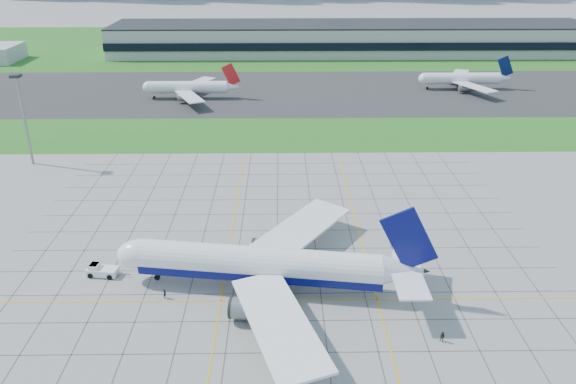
# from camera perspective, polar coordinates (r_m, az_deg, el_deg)

# --- Properties ---
(ground) EXTENTS (1400.00, 1400.00, 0.00)m
(ground) POSITION_cam_1_polar(r_m,az_deg,el_deg) (103.91, -1.14, -10.27)
(ground) COLOR gray
(ground) RESTS_ON ground
(grass_median) EXTENTS (700.00, 35.00, 0.04)m
(grass_median) POSITION_cam_1_polar(r_m,az_deg,el_deg) (185.02, -1.03, 5.90)
(grass_median) COLOR #20671D
(grass_median) RESTS_ON ground
(asphalt_taxiway) EXTENTS (700.00, 75.00, 0.04)m
(asphalt_taxiway) POSITION_cam_1_polar(r_m,az_deg,el_deg) (237.76, -1.00, 10.16)
(asphalt_taxiway) COLOR #383838
(asphalt_taxiway) RESTS_ON ground
(grass_far) EXTENTS (700.00, 145.00, 0.04)m
(grass_far) POSITION_cam_1_polar(r_m,az_deg,el_deg) (345.37, -0.96, 14.73)
(grass_far) COLOR #20671D
(grass_far) RESTS_ON ground
(apron_markings) EXTENTS (120.00, 130.00, 0.03)m
(apron_markings) POSITION_cam_1_polar(r_m,az_deg,el_deg) (113.17, -0.90, -7.05)
(apron_markings) COLOR #474744
(apron_markings) RESTS_ON ground
(terminal) EXTENTS (260.00, 43.00, 15.80)m
(terminal) POSITION_cam_1_polar(r_m,az_deg,el_deg) (321.67, 6.43, 15.27)
(terminal) COLOR #B7B7B2
(terminal) RESTS_ON ground
(light_mast) EXTENTS (2.50, 2.50, 25.60)m
(light_mast) POSITION_cam_1_polar(r_m,az_deg,el_deg) (171.63, -25.39, 7.66)
(light_mast) COLOR gray
(light_mast) RESTS_ON ground
(airliner) EXTENTS (58.06, 58.43, 18.34)m
(airliner) POSITION_cam_1_polar(r_m,az_deg,el_deg) (102.84, -2.68, -7.35)
(airliner) COLOR white
(airliner) RESTS_ON ground
(pushback_tug) EXTENTS (8.56, 3.65, 2.35)m
(pushback_tug) POSITION_cam_1_polar(r_m,az_deg,el_deg) (114.19, -18.45, -7.55)
(pushback_tug) COLOR white
(pushback_tug) RESTS_ON ground
(crew_near) EXTENTS (0.67, 0.81, 1.90)m
(crew_near) POSITION_cam_1_polar(r_m,az_deg,el_deg) (104.57, -12.42, -10.05)
(crew_near) COLOR black
(crew_near) RESTS_ON ground
(crew_far) EXTENTS (1.14, 1.16, 1.88)m
(crew_far) POSITION_cam_1_polar(r_m,az_deg,el_deg) (95.90, 15.40, -14.02)
(crew_far) COLOR black
(crew_far) RESTS_ON ground
(distant_jet_1) EXTENTS (36.53, 42.66, 14.08)m
(distant_jet_1) POSITION_cam_1_polar(r_m,az_deg,el_deg) (229.96, -9.99, 10.44)
(distant_jet_1) COLOR white
(distant_jet_1) RESTS_ON ground
(distant_jet_2) EXTENTS (37.33, 42.66, 14.08)m
(distant_jet_2) POSITION_cam_1_polar(r_m,az_deg,el_deg) (252.22, 17.36, 10.95)
(distant_jet_2) COLOR white
(distant_jet_2) RESTS_ON ground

